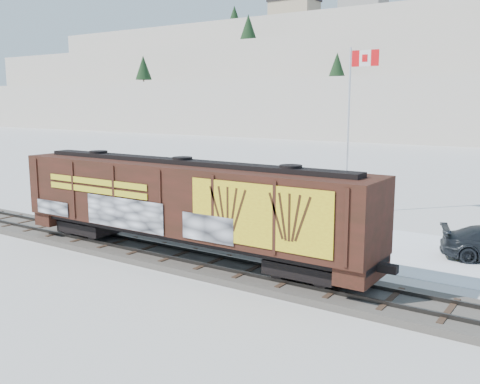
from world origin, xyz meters
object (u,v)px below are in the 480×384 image
Objects in this scene: car_silver at (276,217)px; car_white at (282,218)px; flagpole at (349,155)px; hopper_railcar at (183,201)px.

car_silver is 0.99× the size of car_white.
car_white is at bearing -99.69° from flagpole.
flagpole is at bearing -33.94° from car_white.
car_white is at bearing 84.27° from hopper_railcar.
car_white is at bearing -80.61° from car_silver.
hopper_railcar is at bearing -97.57° from flagpole.
car_silver is at bearing 87.70° from hopper_railcar.
hopper_railcar reaches higher than car_white.
hopper_railcar is 14.57m from flagpole.
flagpole is 7.47m from car_silver.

